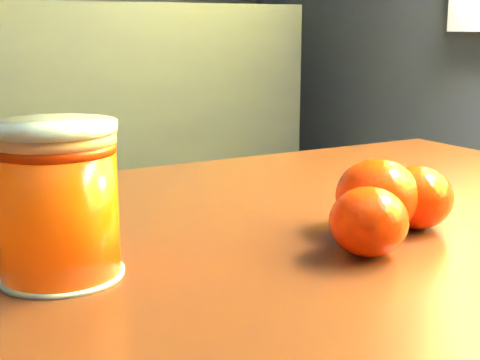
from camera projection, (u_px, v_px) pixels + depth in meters
name	position (u px, v px, depth m)	size (l,w,h in m)	color
table	(288.00, 326.00, 0.59)	(0.95, 0.70, 0.68)	#5F2A17
juice_glass	(58.00, 202.00, 0.46)	(0.09, 0.09, 0.11)	#FF4705
orange_front	(378.00, 196.00, 0.56)	(0.07, 0.07, 0.06)	#FF3205
orange_back	(417.00, 197.00, 0.57)	(0.06, 0.06, 0.05)	#FF3205
orange_extra	(369.00, 222.00, 0.50)	(0.06, 0.06, 0.05)	#FF3205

